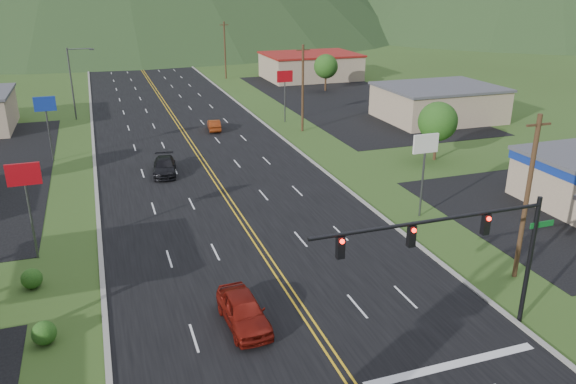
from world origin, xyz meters
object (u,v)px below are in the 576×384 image
object	(u,v)px
streetlight_west	(74,79)
car_red_near	(244,311)
car_dark_mid	(165,167)
traffic_signal	(466,240)
car_red_far	(214,125)

from	to	relation	value
streetlight_west	car_red_near	size ratio (longest dim) A/B	1.85
car_red_near	car_dark_mid	bearing A→B (deg)	88.74
traffic_signal	streetlight_west	size ratio (longest dim) A/B	1.46
car_dark_mid	car_red_far	world-z (taller)	car_dark_mid
car_dark_mid	car_red_far	distance (m)	16.33
streetlight_west	traffic_signal	bearing A→B (deg)	-72.03
streetlight_west	car_red_near	xyz separation A→B (m)	(8.35, -51.68, -4.35)
traffic_signal	streetlight_west	bearing A→B (deg)	107.97
streetlight_west	car_dark_mid	bearing A→B (deg)	-73.55
streetlight_west	car_dark_mid	world-z (taller)	streetlight_west
traffic_signal	car_dark_mid	world-z (taller)	traffic_signal
traffic_signal	car_red_far	xyz separation A→B (m)	(-2.87, 44.57, -4.69)
streetlight_west	car_red_far	distance (m)	19.63
traffic_signal	car_red_far	size ratio (longest dim) A/B	3.37
traffic_signal	streetlight_west	xyz separation A→B (m)	(-18.16, 56.00, -0.15)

